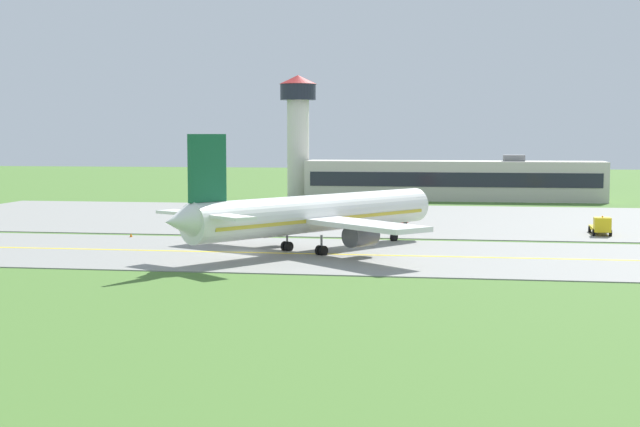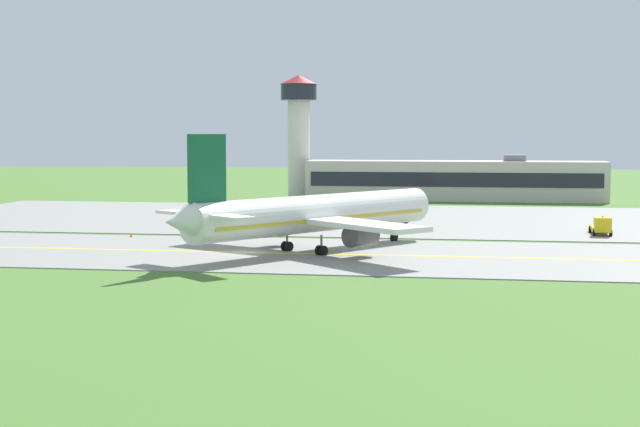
{
  "view_description": "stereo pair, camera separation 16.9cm",
  "coord_description": "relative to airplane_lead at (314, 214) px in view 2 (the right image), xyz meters",
  "views": [
    {
      "loc": [
        23.27,
        -94.23,
        12.64
      ],
      "look_at": [
        7.6,
        4.37,
        4.0
      ],
      "focal_mm": 51.27,
      "sensor_mm": 36.0,
      "label": 1
    },
    {
      "loc": [
        23.44,
        -94.2,
        12.64
      ],
      "look_at": [
        7.6,
        4.37,
        4.0
      ],
      "focal_mm": 51.27,
      "sensor_mm": 36.0,
      "label": 2
    }
  ],
  "objects": [
    {
      "name": "ground_plane",
      "position": [
        -7.32,
        -1.97,
        -4.13
      ],
      "size": [
        500.0,
        500.0,
        0.0
      ],
      "primitive_type": "plane",
      "color": "#47702D"
    },
    {
      "name": "taxiway_strip",
      "position": [
        -7.32,
        -1.97,
        -4.08
      ],
      "size": [
        240.0,
        28.0,
        0.1
      ],
      "primitive_type": "cube",
      "color": "gray",
      "rests_on": "ground"
    },
    {
      "name": "apron_pad",
      "position": [
        2.68,
        40.03,
        -4.08
      ],
      "size": [
        140.0,
        52.0,
        0.1
      ],
      "primitive_type": "cube",
      "color": "gray",
      "rests_on": "ground"
    },
    {
      "name": "taxiway_centreline",
      "position": [
        -7.32,
        -1.97,
        -4.03
      ],
      "size": [
        220.0,
        0.6,
        0.01
      ],
      "primitive_type": "cube",
      "color": "yellow",
      "rests_on": "taxiway_strip"
    },
    {
      "name": "airplane_lead",
      "position": [
        0.0,
        0.0,
        0.0
      ],
      "size": [
        28.78,
        34.37,
        12.7
      ],
      "color": "white",
      "rests_on": "ground"
    },
    {
      "name": "service_truck_baggage",
      "position": [
        6.39,
        26.62,
        -2.6
      ],
      "size": [
        3.99,
        6.34,
        2.6
      ],
      "color": "red",
      "rests_on": "ground"
    },
    {
      "name": "service_truck_fuel",
      "position": [
        32.91,
        21.7,
        -2.95
      ],
      "size": [
        2.47,
        6.45,
        2.59
      ],
      "color": "yellow",
      "rests_on": "ground"
    },
    {
      "name": "terminal_building",
      "position": [
        13.84,
        81.76,
        -0.32
      ],
      "size": [
        56.92,
        9.23,
        8.78
      ],
      "color": "beige",
      "rests_on": "ground"
    },
    {
      "name": "control_tower",
      "position": [
        -17.4,
        85.45,
        10.78
      ],
      "size": [
        7.6,
        7.6,
        24.54
      ],
      "color": "silver",
      "rests_on": "ground"
    },
    {
      "name": "traffic_cone_near_edge",
      "position": [
        -24.47,
        10.18,
        -3.83
      ],
      "size": [
        0.44,
        0.44,
        0.6
      ],
      "primitive_type": "cone",
      "color": "orange",
      "rests_on": "ground"
    }
  ]
}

